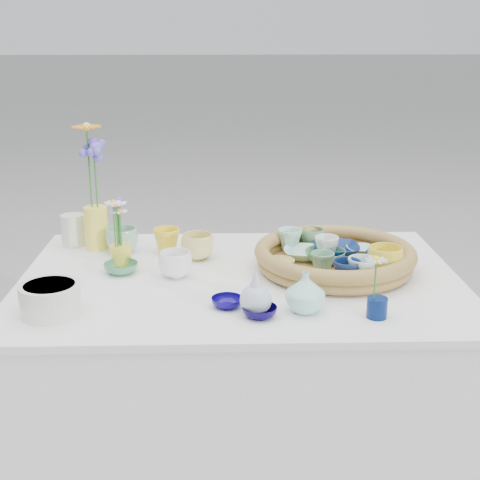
{
  "coord_description": "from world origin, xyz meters",
  "views": [
    {
      "loc": [
        -0.05,
        -1.8,
        1.44
      ],
      "look_at": [
        0.0,
        0.02,
        0.87
      ],
      "focal_mm": 50.0,
      "sensor_mm": 36.0,
      "label": 1
    }
  ],
  "objects": [
    {
      "name": "tray_ceramic_7",
      "position": [
        0.26,
        0.1,
        0.82
      ],
      "size": [
        0.1,
        0.1,
        0.07
      ],
      "primitive_type": "imported",
      "rotation": [
        0.0,
        0.0,
        0.37
      ],
      "color": "silver",
      "rests_on": "wicker_tray"
    },
    {
      "name": "tray_ceramic_10",
      "position": [
        0.12,
        0.02,
        0.8
      ],
      "size": [
        0.11,
        0.11,
        0.03
      ],
      "primitive_type": "imported",
      "rotation": [
        0.0,
        0.0,
        0.4
      ],
      "color": "#D6D577",
      "rests_on": "wicker_tray"
    },
    {
      "name": "tray_ceramic_8",
      "position": [
        0.38,
        0.15,
        0.79
      ],
      "size": [
        0.09,
        0.09,
        0.02
      ],
      "primitive_type": "imported",
      "rotation": [
        0.0,
        0.0,
        0.09
      ],
      "color": "#B2E1FF",
      "rests_on": "wicker_tray"
    },
    {
      "name": "gerbera",
      "position": [
        -0.47,
        0.27,
        1.03
      ],
      "size": [
        0.14,
        0.14,
        0.27
      ],
      "primitive_type": null,
      "rotation": [
        0.0,
        0.0,
        0.39
      ],
      "color": "orange",
      "rests_on": "tall_vase_yellow"
    },
    {
      "name": "tray_ceramic_0",
      "position": [
        0.3,
        0.13,
        0.8
      ],
      "size": [
        0.14,
        0.14,
        0.03
      ],
      "primitive_type": "imported",
      "rotation": [
        0.0,
        0.0,
        -0.02
      ],
      "color": "#071E54",
      "rests_on": "wicker_tray"
    },
    {
      "name": "tray_ceramic_1",
      "position": [
        0.43,
        0.07,
        0.8
      ],
      "size": [
        0.13,
        0.13,
        0.03
      ],
      "primitive_type": "imported",
      "rotation": [
        0.0,
        0.0,
        -0.22
      ],
      "color": "black",
      "rests_on": "wicker_tray"
    },
    {
      "name": "tray_ceramic_11",
      "position": [
        0.33,
        -0.11,
        0.82
      ],
      "size": [
        0.1,
        0.1,
        0.07
      ],
      "primitive_type": "imported",
      "rotation": [
        0.0,
        0.0,
        -0.23
      ],
      "color": "silver",
      "rests_on": "wicker_tray"
    },
    {
      "name": "loose_ceramic_5",
      "position": [
        -0.37,
        0.23,
        0.81
      ],
      "size": [
        0.12,
        0.12,
        0.08
      ],
      "primitive_type": "imported",
      "rotation": [
        0.0,
        0.0,
        0.23
      ],
      "color": "#8AB8A1",
      "rests_on": "display_table"
    },
    {
      "name": "loose_ceramic_1",
      "position": [
        -0.13,
        0.16,
        0.8
      ],
      "size": [
        0.12,
        0.12,
        0.08
      ],
      "primitive_type": "imported",
      "rotation": [
        0.0,
        0.0,
        -0.23
      ],
      "color": "#DFCF74",
      "rests_on": "display_table"
    },
    {
      "name": "tray_ceramic_12",
      "position": [
        0.24,
        0.22,
        0.81
      ],
      "size": [
        0.08,
        0.08,
        0.06
      ],
      "primitive_type": "imported",
      "rotation": [
        0.0,
        0.0,
        -0.12
      ],
      "color": "#599060",
      "rests_on": "wicker_tray"
    },
    {
      "name": "tall_vase_yellow",
      "position": [
        -0.46,
        0.27,
        0.83
      ],
      "size": [
        0.09,
        0.09,
        0.14
      ],
      "primitive_type": "cylinder",
      "rotation": [
        0.0,
        0.0,
        -0.33
      ],
      "color": "#FFEB47",
      "rests_on": "display_table"
    },
    {
      "name": "loose_ceramic_4",
      "position": [
        -0.04,
        -0.22,
        0.78
      ],
      "size": [
        0.1,
        0.1,
        0.03
      ],
      "primitive_type": "imported",
      "rotation": [
        0.0,
        0.0,
        -0.2
      ],
      "color": "#0D0165",
      "rests_on": "display_table"
    },
    {
      "name": "tray_ceramic_4",
      "position": [
        0.23,
        -0.03,
        0.81
      ],
      "size": [
        0.09,
        0.09,
        0.06
      ],
      "primitive_type": "imported",
      "rotation": [
        0.0,
        0.0,
        0.38
      ],
      "color": "#629B74",
      "rests_on": "wicker_tray"
    },
    {
      "name": "loose_ceramic_0",
      "position": [
        -0.23,
        0.23,
        0.8
      ],
      "size": [
        0.09,
        0.09,
        0.08
      ],
      "primitive_type": "imported",
      "rotation": [
        0.0,
        0.0,
        -0.11
      ],
      "color": "yellow",
      "rests_on": "display_table"
    },
    {
      "name": "wicker_tray",
      "position": [
        0.28,
        0.05,
        0.8
      ],
      "size": [
        0.47,
        0.47,
        0.08
      ],
      "primitive_type": null,
      "color": "brown",
      "rests_on": "display_table"
    },
    {
      "name": "loose_ceramic_2",
      "position": [
        -0.35,
        0.04,
        0.78
      ],
      "size": [
        0.13,
        0.13,
        0.03
      ],
      "primitive_type": "imported",
      "rotation": [
        0.0,
        0.0,
        -0.37
      ],
      "color": "#3E8156",
      "rests_on": "display_table"
    },
    {
      "name": "bud_vase_seafoam",
      "position": [
        0.16,
        -0.25,
        0.82
      ],
      "size": [
        0.12,
        0.12,
        0.11
      ],
      "primitive_type": "imported",
      "rotation": [
        0.0,
        0.0,
        0.28
      ],
      "color": "#9BE7D4",
      "rests_on": "display_table"
    },
    {
      "name": "tray_ceramic_5",
      "position": [
        0.2,
        0.11,
        0.8
      ],
      "size": [
        0.13,
        0.13,
        0.03
      ],
      "primitive_type": "imported",
      "rotation": [
        0.0,
        0.0,
        -0.07
      ],
      "color": "silver",
      "rests_on": "wicker_tray"
    },
    {
      "name": "hydrangea",
      "position": [
        -0.45,
        0.27,
        0.99
      ],
      "size": [
        0.09,
        0.09,
        0.25
      ],
      "primitive_type": null,
      "rotation": [
        0.0,
        0.0,
        0.26
      ],
      "color": "#5656BA",
      "rests_on": "tall_vase_yellow"
    },
    {
      "name": "daisy_posy",
      "position": [
        -0.36,
        0.1,
        0.91
      ],
      "size": [
        0.11,
        0.11,
        0.16
      ],
      "primitive_type": null,
      "rotation": [
        0.0,
        0.0,
        0.37
      ],
      "color": "white",
      "rests_on": "daisy_cup"
    },
    {
      "name": "tray_ceramic_2",
      "position": [
        0.41,
        -0.03,
        0.82
      ],
      "size": [
        0.13,
        0.13,
        0.08
      ],
      "primitive_type": "imported",
      "rotation": [
        0.0,
        0.0,
        -0.41
      ],
      "color": "yellow",
      "rests_on": "wicker_tray"
    },
    {
      "name": "loose_ceramic_3",
      "position": [
        -0.19,
        0.01,
        0.8
      ],
      "size": [
        0.13,
        0.13,
        0.08
      ],
      "primitive_type": "imported",
      "rotation": [
        0.0,
        0.0,
        -0.43
      ],
      "color": "white",
      "rests_on": "display_table"
    },
    {
      "name": "single_daisy",
      "position": [
        0.32,
        -0.29,
        0.87
      ],
      "size": [
        0.07,
        0.07,
        0.12
      ],
      "primitive_type": null,
      "rotation": [
        0.0,
        0.0,
        -0.12
      ],
      "color": "silver",
      "rests_on": "bud_vase_cobalt"
    },
    {
      "name": "tray_ceramic_6",
      "position": [
        0.16,
        0.18,
        0.82
      ],
      "size": [
        0.08,
        0.08,
        0.07
      ],
      "primitive_type": "imported",
      "rotation": [
        0.0,
        0.0,
        0.12
      ],
      "color": "#A9E1CF",
      "rests_on": "wicker_tray"
    },
    {
      "name": "bud_vase_paleblue",
      "position": [
        0.03,
        -0.27,
        0.83
      ],
      "size": [
        0.09,
        0.09,
        0.12
      ],
      "primitive_type": null,
      "rotation": [
        0.0,
        0.0,
        0.18
      ],
      "color": "#ADBAC8",
      "rests_on": "display_table"
    },
    {
      "name": "tray_ceramic_3",
      "position": [
        0.25,
        0.07,
        0.8
      ],
      "size": [
        0.16,
        0.16,
        0.04
      ],
      "primitive_type": "imported",
      "rotation": [
        0.0,
        0.0,
        0.4
      ],
      "color": "#488A5C",
      "rests_on": "wicker_tray"
    },
    {
      "name": "fluted_bowl",
      "position": [
        -0.48,
        -0.25,
        0.8
      ],
      "size": [
        0.19,
        0.19,
        0.08
      ],
      "primitive_type": null,
      "rotation": [
        0.0,
        0.0,
        -0.31
      ],
      "color": "silver",
      "rests_on": "display_table"
    },
    {
      "name": "bud_vase_cobalt",
      "position": [
        0.33,
        -0.29,
        0.79
      ],
      "size": [
        0.06,
        0.06,
        0.05
      ],
      "primitive_type": "cylinder",
      "rotation": [
        0.0,
        0.0,
        -0.13
      ],
      "color": "#031649",
      "rests_on": "display_table"
    },
    {
      "name": "daisy_cup",
      "position": [
        -0.35,
        0.1,
        0.8
      ],
      "size": [
        0.08,
        0.08,
        0.07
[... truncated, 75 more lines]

